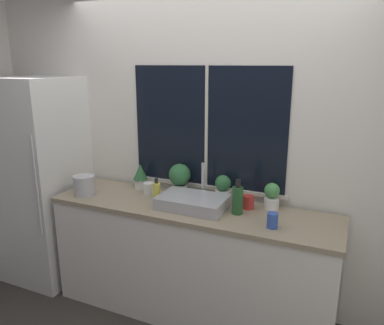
# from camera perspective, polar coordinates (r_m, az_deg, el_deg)

# --- Properties ---
(wall_back) EXTENTS (8.00, 0.09, 2.70)m
(wall_back) POSITION_cam_1_polar(r_m,az_deg,el_deg) (3.08, 2.48, 2.95)
(wall_back) COLOR silver
(wall_back) RESTS_ON ground_plane
(wall_left) EXTENTS (0.06, 7.00, 2.70)m
(wall_left) POSITION_cam_1_polar(r_m,az_deg,el_deg) (4.92, -17.26, 6.83)
(wall_left) COLOR silver
(wall_left) RESTS_ON ground_plane
(counter) EXTENTS (2.25, 0.59, 0.92)m
(counter) POSITION_cam_1_polar(r_m,az_deg,el_deg) (3.09, -0.22, -14.68)
(counter) COLOR white
(counter) RESTS_ON ground_plane
(refrigerator) EXTENTS (0.67, 0.70, 1.87)m
(refrigerator) POSITION_cam_1_polar(r_m,az_deg,el_deg) (3.73, -21.81, -2.55)
(refrigerator) COLOR silver
(refrigerator) RESTS_ON ground_plane
(sink) EXTENTS (0.51, 0.39, 0.30)m
(sink) POSITION_cam_1_polar(r_m,az_deg,el_deg) (2.85, 0.13, -5.99)
(sink) COLOR #ADADB2
(sink) RESTS_ON counter
(potted_plant_far_left) EXTENTS (0.12, 0.12, 0.22)m
(potted_plant_far_left) POSITION_cam_1_polar(r_m,az_deg,el_deg) (3.29, -7.87, -1.93)
(potted_plant_far_left) COLOR white
(potted_plant_far_left) RESTS_ON counter
(potted_plant_center_left) EXTENTS (0.18, 0.18, 0.26)m
(potted_plant_center_left) POSITION_cam_1_polar(r_m,az_deg,el_deg) (3.10, -1.89, -2.29)
(potted_plant_center_left) COLOR white
(potted_plant_center_left) RESTS_ON counter
(potted_plant_center_right) EXTENTS (0.13, 0.13, 0.21)m
(potted_plant_center_right) POSITION_cam_1_polar(r_m,az_deg,el_deg) (2.97, 4.73, -3.94)
(potted_plant_center_right) COLOR white
(potted_plant_center_right) RESTS_ON counter
(potted_plant_far_right) EXTENTS (0.11, 0.11, 0.20)m
(potted_plant_far_right) POSITION_cam_1_polar(r_m,az_deg,el_deg) (2.88, 12.05, -4.97)
(potted_plant_far_right) COLOR white
(potted_plant_far_right) RESTS_ON counter
(soap_bottle) EXTENTS (0.06, 0.06, 0.18)m
(soap_bottle) POSITION_cam_1_polar(r_m,az_deg,el_deg) (3.01, -5.43, -4.32)
(soap_bottle) COLOR #DBD14C
(soap_bottle) RESTS_ON counter
(bottle_tall) EXTENTS (0.08, 0.08, 0.26)m
(bottle_tall) POSITION_cam_1_polar(r_m,az_deg,el_deg) (2.74, 6.96, -5.63)
(bottle_tall) COLOR #235128
(bottle_tall) RESTS_ON counter
(mug_white) EXTENTS (0.09, 0.09, 0.10)m
(mug_white) POSITION_cam_1_polar(r_m,az_deg,el_deg) (3.15, -6.57, -3.97)
(mug_white) COLOR white
(mug_white) RESTS_ON counter
(mug_red) EXTENTS (0.09, 0.09, 0.10)m
(mug_red) POSITION_cam_1_polar(r_m,az_deg,el_deg) (2.86, 8.58, -5.99)
(mug_red) COLOR #B72D28
(mug_red) RESTS_ON counter
(mug_blue) EXTENTS (0.07, 0.07, 0.10)m
(mug_blue) POSITION_cam_1_polar(r_m,az_deg,el_deg) (2.57, 12.16, -8.63)
(mug_blue) COLOR #3351AD
(mug_blue) RESTS_ON counter
(kettle) EXTENTS (0.18, 0.18, 0.18)m
(kettle) POSITION_cam_1_polar(r_m,az_deg,el_deg) (3.23, -16.11, -3.24)
(kettle) COLOR #B2B2B7
(kettle) RESTS_ON counter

